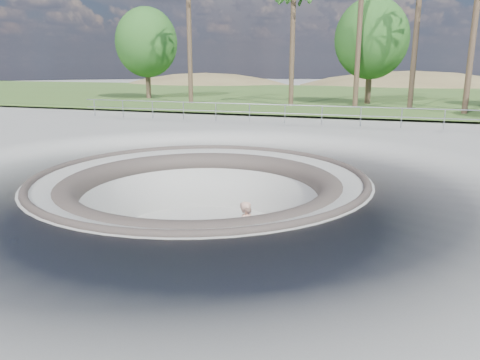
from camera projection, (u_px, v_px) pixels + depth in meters
The scene contains 9 objects.
ground at pixel (200, 176), 14.40m from camera, with size 180.00×180.00×0.00m, color #9D9D98.
skate_bowl at pixel (202, 232), 14.85m from camera, with size 14.00×14.00×4.10m.
grass_strip at pixel (333, 96), 45.74m from camera, with size 180.00×36.00×0.12m.
distant_hills at pixel (376, 136), 67.79m from camera, with size 103.20×45.00×28.60m.
safety_railing at pixel (285, 114), 25.31m from camera, with size 25.00×0.06×1.03m.
skateboard at pixel (247, 263), 12.59m from camera, with size 0.91×0.52×0.09m.
skater at pixel (248, 232), 12.37m from camera, with size 0.62×0.41×1.71m, color tan.
bushy_tree_left at pixel (146, 43), 40.50m from camera, with size 5.45×4.95×7.86m.
bushy_tree_mid at pixel (371, 39), 35.12m from camera, with size 5.51×5.01×7.95m.
Camera 1 is at (5.43, -12.95, 3.43)m, focal length 35.00 mm.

